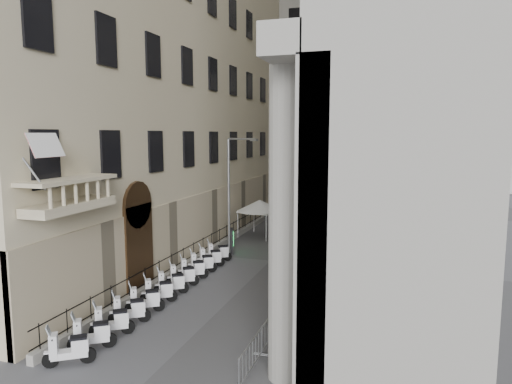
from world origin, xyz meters
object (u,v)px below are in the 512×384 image
(street_lamp, at_px, (232,187))
(info_kiosk, at_px, (231,241))
(security_tent, at_px, (258,205))
(pedestrian_a, at_px, (325,220))
(pedestrian_b, at_px, (316,216))
(scooter_0, at_px, (71,365))

(street_lamp, distance_m, info_kiosk, 3.84)
(security_tent, height_order, pedestrian_a, security_tent)
(pedestrian_a, bearing_deg, street_lamp, 68.59)
(street_lamp, distance_m, pedestrian_b, 12.11)
(scooter_0, height_order, pedestrian_b, pedestrian_b)
(pedestrian_a, bearing_deg, scooter_0, 82.31)
(street_lamp, height_order, info_kiosk, street_lamp)
(street_lamp, xyz_separation_m, info_kiosk, (-0.40, 0.92, -3.71))
(pedestrian_b, bearing_deg, security_tent, 80.83)
(pedestrian_b, bearing_deg, info_kiosk, 100.97)
(street_lamp, height_order, pedestrian_a, street_lamp)
(scooter_0, distance_m, pedestrian_a, 24.74)
(security_tent, xyz_separation_m, info_kiosk, (-0.07, -5.75, -1.56))
(security_tent, relative_size, pedestrian_b, 1.79)
(security_tent, bearing_deg, pedestrian_a, 30.32)
(info_kiosk, height_order, pedestrian_a, pedestrian_a)
(street_lamp, relative_size, info_kiosk, 4.60)
(scooter_0, xyz_separation_m, pedestrian_b, (3.94, 25.77, 0.99))
(security_tent, distance_m, info_kiosk, 5.96)
(security_tent, xyz_separation_m, pedestrian_b, (3.81, 4.36, -1.41))
(pedestrian_a, bearing_deg, info_kiosk, 64.19)
(security_tent, xyz_separation_m, street_lamp, (0.34, -6.67, 2.15))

